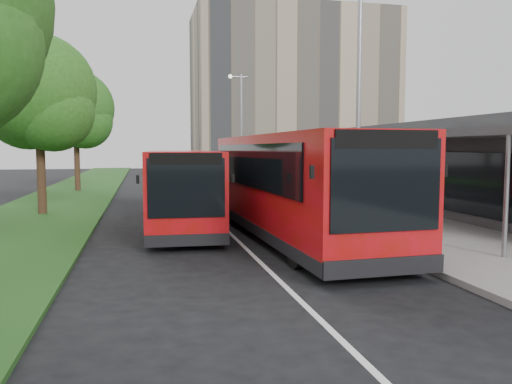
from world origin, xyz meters
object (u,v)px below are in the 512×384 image
lamp_post_near (356,92)px  bus_second (182,188)px  lamp_post_far (240,122)px  bus_main (294,186)px  car_near (182,170)px  litter_bin (305,192)px  car_far (153,168)px  tree_far (75,113)px  bollard (271,182)px  tree_mid (38,99)px

lamp_post_near → bus_second: 7.01m
lamp_post_far → bus_main: (-2.34, -20.68, -3.06)m
lamp_post_far → car_near: bearing=99.4°
bus_main → litter_bin: 10.74m
car_far → car_near: bearing=-68.9°
lamp_post_far → litter_bin: bearing=-82.7°
lamp_post_near → litter_bin: (1.36, 9.35, -4.16)m
tree_far → lamp_post_far: bearing=4.9°
car_far → bollard: bearing=-86.5°
car_near → litter_bin: bearing=-81.1°
tree_far → bus_main: tree_far is taller
litter_bin → bus_second: bearing=-136.1°
lamp_post_near → car_far: bearing=97.8°
lamp_post_far → car_far: (-5.77, 21.91, -4.06)m
lamp_post_far → tree_far: bearing=-175.1°
bus_second → litter_bin: (6.93, 6.66, -0.86)m
tree_far → bus_main: size_ratio=0.69×
tree_mid → lamp_post_near: lamp_post_near is taller
bus_main → bollard: 16.88m
lamp_post_far → litter_bin: size_ratio=9.89×
lamp_post_near → car_far: size_ratio=2.00×
tree_mid → bollard: size_ratio=7.58×
bollard → tree_mid: bearing=-144.6°
lamp_post_far → tree_mid: bearing=-130.7°
car_near → car_far: 5.38m
bus_main → lamp_post_near: bearing=14.2°
tree_mid → bollard: (12.31, 8.75, -4.26)m
bus_main → bollard: bearing=76.0°
lamp_post_near → bollard: 16.36m
tree_mid → tree_far: size_ratio=0.96×
tree_mid → bollard: 15.69m
tree_far → car_near: 20.60m
lamp_post_near → tree_far: bearing=120.3°
lamp_post_near → tree_mid: bearing=147.6°
lamp_post_far → car_far: size_ratio=2.00×
tree_mid → car_near: bearing=74.8°
tree_mid → tree_far: (-0.00, 12.00, 0.22)m
litter_bin → car_near: bearing=98.6°
tree_mid → bus_main: size_ratio=0.66×
tree_mid → tree_far: bearing=90.0°
tree_mid → bus_second: (5.56, -4.37, -3.50)m
tree_far → car_near: bearing=65.7°
litter_bin → bollard: bollard is taller
bus_second → car_near: (2.69, 34.69, -0.84)m
tree_far → lamp_post_near: lamp_post_near is taller
lamp_post_near → bollard: bearing=85.7°
lamp_post_far → litter_bin: 11.52m
bus_main → car_near: bearing=88.9°
tree_mid → litter_bin: (12.49, 2.29, -4.35)m
tree_mid → lamp_post_far: bearing=49.3°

